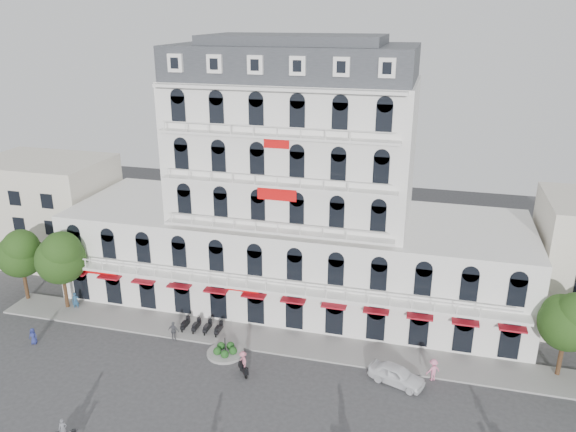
{
  "coord_description": "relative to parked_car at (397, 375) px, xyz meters",
  "views": [
    {
      "loc": [
        12.75,
        -32.48,
        27.61
      ],
      "look_at": [
        1.5,
        10.0,
        11.65
      ],
      "focal_mm": 35.0,
      "sensor_mm": 36.0,
      "label": 1
    }
  ],
  "objects": [
    {
      "name": "pedestrian_right",
      "position": [
        2.76,
        1.15,
        0.17
      ],
      "size": [
        1.39,
        1.25,
        1.87
      ],
      "primitive_type": "imported",
      "rotation": [
        0.0,
        0.0,
        3.74
      ],
      "color": "pink",
      "rests_on": "ground"
    },
    {
      "name": "pedestrian_mid",
      "position": [
        -19.76,
        1.24,
        0.14
      ],
      "size": [
        1.08,
        0.51,
        1.8
      ],
      "primitive_type": "imported",
      "rotation": [
        0.0,
        0.0,
        3.08
      ],
      "color": "#515258",
      "rests_on": "ground"
    },
    {
      "name": "tree_west_outer",
      "position": [
        -37.45,
        4.25,
        4.58
      ],
      "size": [
        4.5,
        4.48,
        7.76
      ],
      "color": "#382314",
      "rests_on": "ground"
    },
    {
      "name": "tree_east_inner",
      "position": [
        12.55,
        4.25,
        4.45
      ],
      "size": [
        4.4,
        4.37,
        7.57
      ],
      "color": "#382314",
      "rests_on": "ground"
    },
    {
      "name": "rider_center",
      "position": [
        -12.07,
        -2.06,
        0.37
      ],
      "size": [
        1.22,
        1.39,
        2.15
      ],
      "rotation": [
        0.0,
        0.0,
        5.4
      ],
      "color": "black",
      "rests_on": "ground"
    },
    {
      "name": "sidewalk",
      "position": [
        -11.5,
        3.27,
        -0.68
      ],
      "size": [
        53.0,
        4.0,
        0.16
      ],
      "primitive_type": "cube",
      "color": "gray",
      "rests_on": "ground"
    },
    {
      "name": "ground",
      "position": [
        -11.5,
        -5.73,
        -0.76
      ],
      "size": [
        120.0,
        120.0,
        0.0
      ],
      "primitive_type": "plane",
      "color": "#38383A",
      "rests_on": "ground"
    },
    {
      "name": "pedestrian_left",
      "position": [
        -31.5,
        -2.51,
        -0.01
      ],
      "size": [
        0.8,
        0.58,
        1.5
      ],
      "primitive_type": "imported",
      "rotation": [
        0.0,
        0.0,
        0.15
      ],
      "color": "navy",
      "rests_on": "ground"
    },
    {
      "name": "flank_building_west",
      "position": [
        -41.5,
        14.27,
        5.24
      ],
      "size": [
        14.0,
        10.0,
        12.0
      ],
      "primitive_type": "cube",
      "color": "beige",
      "rests_on": "ground"
    },
    {
      "name": "pedestrian_far",
      "position": [
        -31.5,
        3.77,
        0.14
      ],
      "size": [
        0.78,
        0.67,
        1.82
      ],
      "primitive_type": "imported",
      "rotation": [
        0.0,
        0.0,
        0.43
      ],
      "color": "navy",
      "rests_on": "ground"
    },
    {
      "name": "main_building",
      "position": [
        -11.5,
        12.27,
        9.2
      ],
      "size": [
        45.0,
        15.0,
        25.8
      ],
      "color": "silver",
      "rests_on": "ground"
    },
    {
      "name": "traffic_island",
      "position": [
        -14.5,
        0.27,
        -0.51
      ],
      "size": [
        3.2,
        3.2,
        1.6
      ],
      "color": "gray",
      "rests_on": "ground"
    },
    {
      "name": "tree_west_inner",
      "position": [
        -32.45,
        3.75,
        4.92
      ],
      "size": [
        4.76,
        4.76,
        8.25
      ],
      "color": "#382314",
      "rests_on": "ground"
    },
    {
      "name": "parked_car",
      "position": [
        0.0,
        0.0,
        0.0
      ],
      "size": [
        4.84,
        3.24,
        1.53
      ],
      "primitive_type": "imported",
      "rotation": [
        0.0,
        0.0,
        1.22
      ],
      "color": "white",
      "rests_on": "ground"
    },
    {
      "name": "parked_scooter_row",
      "position": [
        -17.85,
        3.07,
        -0.76
      ],
      "size": [
        4.4,
        1.8,
        1.1
      ],
      "primitive_type": null,
      "color": "black",
      "rests_on": "ground"
    }
  ]
}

